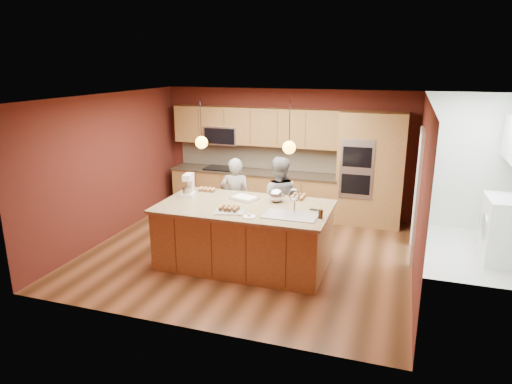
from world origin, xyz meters
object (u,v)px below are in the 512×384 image
(person_left, at_px, (235,199))
(stand_mixer, at_px, (188,187))
(mixing_bowl, at_px, (277,195))
(person_right, at_px, (278,201))
(island, at_px, (245,234))

(person_left, distance_m, stand_mixer, 1.07)
(person_left, relative_size, mixing_bowl, 5.66)
(person_right, bearing_deg, person_left, -7.66)
(person_right, height_order, stand_mixer, person_right)
(island, xyz_separation_m, person_right, (0.27, 1.03, 0.30))
(island, height_order, person_right, person_right)
(stand_mixer, bearing_deg, person_right, 22.44)
(island, height_order, stand_mixer, stand_mixer)
(island, relative_size, person_left, 1.77)
(island, distance_m, person_right, 1.10)
(island, bearing_deg, person_right, 75.22)
(person_left, xyz_separation_m, person_right, (0.83, 0.00, 0.04))
(person_left, distance_m, person_right, 0.83)
(person_right, bearing_deg, island, 67.56)
(stand_mixer, height_order, mixing_bowl, stand_mixer)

